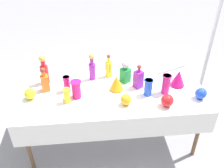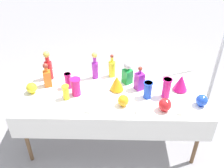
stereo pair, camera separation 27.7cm
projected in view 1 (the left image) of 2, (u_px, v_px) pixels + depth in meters
The scene contains 23 objects.
ground_plane at pixel (112, 138), 3.27m from camera, with size 40.00×40.00×0.00m, color gray.
display_table at pixel (112, 97), 2.83m from camera, with size 2.10×0.93×0.76m.
tall_bottle_0 at pixel (44, 71), 2.88m from camera, with size 0.09×0.09×0.37m.
tall_bottle_1 at pixel (92, 68), 2.95m from camera, with size 0.07×0.07×0.34m.
tall_bottle_2 at pixel (109, 68), 3.02m from camera, with size 0.08×0.08×0.30m.
square_decanter_0 at pixel (138, 79), 2.83m from camera, with size 0.12×0.12×0.30m.
square_decanter_1 at pixel (45, 81), 2.78m from camera, with size 0.11×0.11×0.30m.
square_decanter_2 at pixel (125, 73), 2.92m from camera, with size 0.14×0.14×0.27m.
slender_vase_0 at pixel (67, 83), 2.78m from camera, with size 0.08×0.08×0.19m.
slender_vase_1 at pixel (148, 87), 2.72m from camera, with size 0.10×0.10×0.20m.
slender_vase_2 at pixel (67, 95), 2.62m from camera, with size 0.08×0.08×0.17m.
slender_vase_3 at pixel (76, 89), 2.68m from camera, with size 0.12×0.12×0.21m.
slender_vase_4 at pixel (166, 84), 2.74m from camera, with size 0.11×0.11×0.23m.
fluted_vase_0 at pixel (178, 78), 2.86m from camera, with size 0.17×0.17×0.20m.
fluted_vase_1 at pixel (116, 83), 2.80m from camera, with size 0.16×0.16×0.18m.
round_bowl_0 at pixel (167, 100), 2.57m from camera, with size 0.13×0.13×0.14m.
round_bowl_1 at pixel (126, 100), 2.60m from camera, with size 0.12×0.12×0.13m.
round_bowl_2 at pixel (201, 94), 2.68m from camera, with size 0.12×0.12×0.13m.
round_bowl_3 at pixel (30, 94), 2.68m from camera, with size 0.12×0.12×0.13m.
price_tag_left at pixel (181, 109), 2.54m from camera, with size 0.06×0.01×0.04m, color white.
price_tag_center at pixel (138, 110), 2.53m from camera, with size 0.05×0.01×0.03m, color white.
price_tag_right at pixel (91, 115), 2.47m from camera, with size 0.06×0.01×0.04m, color white.
canopy_pole at pixel (209, 50), 3.34m from camera, with size 0.18×0.18×2.31m.
Camera 1 is at (-0.22, -2.26, 2.45)m, focal length 40.00 mm.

